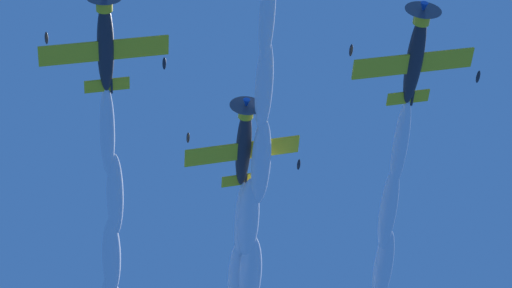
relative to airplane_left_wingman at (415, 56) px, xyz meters
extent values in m
ellipsoid|color=#232328|center=(0.15, 0.18, 0.00)|extent=(5.05, 5.59, 1.39)
cylinder|color=yellow|center=(-1.73, -2.00, -0.08)|extent=(1.51, 1.45, 1.27)
cone|color=#194CB2|center=(-2.14, -2.46, -0.10)|extent=(0.89, 0.88, 0.61)
cylinder|color=#3F3F47|center=(-2.05, -2.36, -0.10)|extent=(2.13, 1.77, 2.74)
cube|color=yellow|center=(0.24, 0.36, -0.14)|extent=(6.63, 6.01, 2.59)
ellipsoid|color=#232328|center=(3.08, -2.06, -1.33)|extent=(0.77, 0.83, 0.31)
ellipsoid|color=#232328|center=(-2.59, 2.77, 1.05)|extent=(0.77, 0.83, 0.31)
cube|color=yellow|center=(1.97, 2.25, 0.13)|extent=(2.63, 2.44, 0.98)
cube|color=#232328|center=(2.11, 2.19, 0.58)|extent=(1.02, 1.05, 1.06)
ellipsoid|color=#1E232D|center=(0.05, -0.12, 0.36)|extent=(1.55, 1.61, 0.82)
ellipsoid|color=#232328|center=(-13.62, 12.95, 0.71)|extent=(5.06, 5.58, 1.30)
cylinder|color=yellow|center=(-15.51, 10.77, 0.66)|extent=(1.51, 1.45, 1.26)
cube|color=yellow|center=(-13.53, 13.13, 0.56)|extent=(6.64, 6.01, 2.56)
ellipsoid|color=#232328|center=(-10.71, 10.70, -0.62)|extent=(0.78, 0.83, 0.30)
ellipsoid|color=#232328|center=(-16.36, 15.55, 1.74)|extent=(0.78, 0.83, 0.30)
cube|color=yellow|center=(-11.81, 15.02, 0.79)|extent=(2.63, 2.44, 0.96)
cube|color=#232328|center=(-11.66, 14.97, 1.25)|extent=(1.01, 1.06, 1.05)
ellipsoid|color=#1E232D|center=(-13.72, 12.65, 1.07)|extent=(1.55, 1.61, 0.80)
ellipsoid|color=#232328|center=(-1.81, 13.11, 2.18)|extent=(5.04, 5.59, 1.43)
cylinder|color=yellow|center=(-3.70, 10.94, 2.08)|extent=(1.52, 1.44, 1.28)
cone|color=#194CB2|center=(-4.10, 10.47, 2.05)|extent=(0.89, 0.88, 0.62)
cylinder|color=#3F3F47|center=(-4.01, 10.58, 2.06)|extent=(2.15, 1.77, 2.75)
cube|color=yellow|center=(-1.72, 13.29, 2.04)|extent=(6.62, 6.00, 2.64)
ellipsoid|color=#232328|center=(1.12, 10.89, 0.83)|extent=(0.77, 0.83, 0.32)
ellipsoid|color=#232328|center=(-4.55, 15.69, 3.25)|extent=(0.77, 0.83, 0.32)
cube|color=yellow|center=(0.01, 15.18, 2.33)|extent=(2.62, 2.44, 1.00)
cube|color=#232328|center=(0.15, 15.12, 2.78)|extent=(1.03, 1.05, 1.06)
ellipsoid|color=#1E232D|center=(-1.91, 12.81, 2.54)|extent=(1.55, 1.61, 0.83)
ellipsoid|color=white|center=(-7.94, 4.68, 1.31)|extent=(5.19, 5.78, 1.01)
ellipsoid|color=white|center=(-4.47, 8.48, 1.45)|extent=(5.32, 5.89, 1.18)
ellipsoid|color=white|center=(-0.55, 12.74, 1.36)|extent=(5.45, 6.00, 1.35)
ellipsoid|color=white|center=(2.30, 16.87, 1.57)|extent=(5.58, 6.11, 1.52)
ellipsoid|color=white|center=(5.87, 20.37, 1.65)|extent=(5.70, 6.22, 1.69)
ellipsoid|color=white|center=(4.33, 4.93, 0.18)|extent=(5.19, 5.78, 1.01)
ellipsoid|color=white|center=(7.56, 8.84, -0.02)|extent=(5.32, 5.89, 1.18)
ellipsoid|color=white|center=(11.33, 12.60, 0.31)|extent=(5.45, 6.00, 1.35)
ellipsoid|color=white|center=(-9.57, 17.70, 0.83)|extent=(5.19, 5.78, 1.01)
ellipsoid|color=white|center=(-5.87, 21.37, 0.93)|extent=(5.32, 5.89, 1.18)
ellipsoid|color=white|center=(-2.69, 25.53, 0.74)|extent=(5.45, 6.00, 1.35)
ellipsoid|color=white|center=(2.43, 17.70, 2.15)|extent=(5.19, 5.78, 1.01)
ellipsoid|color=white|center=(5.77, 21.79, 2.17)|extent=(5.32, 5.89, 1.18)
camera|label=1|loc=(-27.04, -13.89, -52.99)|focal=69.87mm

